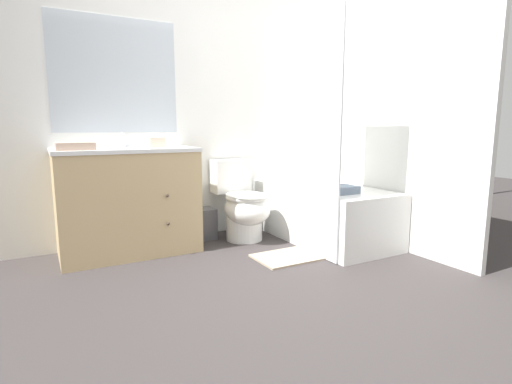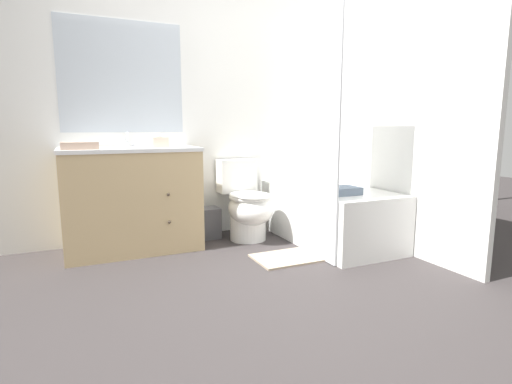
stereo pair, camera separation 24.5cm
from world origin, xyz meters
name	(u,v)px [view 2 (the right image)]	position (x,y,z in m)	size (l,w,h in m)	color
ground_plane	(279,287)	(0.00, 0.00, 0.00)	(14.00, 14.00, 0.00)	#383333
wall_back	(204,102)	(-0.01, 1.52, 1.25)	(8.00, 0.06, 2.50)	silver
wall_right	(370,101)	(1.30, 0.75, 1.25)	(0.05, 2.50, 2.50)	silver
vanity_cabinet	(132,199)	(-0.73, 1.22, 0.44)	(1.08, 0.58, 0.86)	tan
sink_faucet	(127,142)	(-0.73, 1.41, 0.89)	(0.14, 0.12, 0.12)	silver
toilet	(247,205)	(0.26, 1.13, 0.31)	(0.39, 0.67, 0.72)	white
bathtub	(328,213)	(0.92, 0.80, 0.25)	(0.69, 1.39, 0.49)	white
shower_curtain	(320,131)	(0.56, 0.42, 0.99)	(0.01, 0.49, 1.98)	white
wastebasket	(207,223)	(-0.06, 1.32, 0.14)	(0.23, 0.19, 0.28)	#4C4C51
tissue_box	(160,142)	(-0.50, 1.19, 0.90)	(0.13, 0.12, 0.11)	beige
hand_towel_folded	(80,146)	(-1.10, 1.09, 0.88)	(0.26, 0.16, 0.05)	tan
bath_towel_folded	(342,191)	(0.79, 0.43, 0.52)	(0.26, 0.20, 0.06)	slate
bath_mat	(287,258)	(0.33, 0.48, 0.01)	(0.51, 0.37, 0.02)	tan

